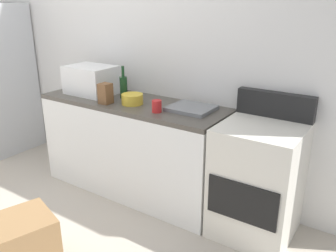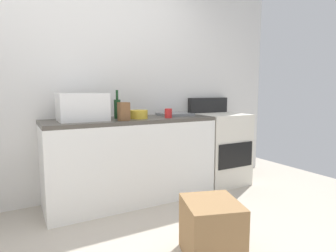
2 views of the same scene
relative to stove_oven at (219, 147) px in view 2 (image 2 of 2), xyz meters
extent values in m
cube|color=silver|center=(-1.52, 0.34, 0.83)|extent=(5.00, 0.10, 2.60)
cube|color=white|center=(-1.22, -0.01, -0.04)|extent=(1.80, 0.60, 0.86)
cube|color=#4C473F|center=(-1.22, -0.01, 0.41)|extent=(1.80, 0.60, 0.04)
cube|color=silver|center=(0.00, -0.01, -0.02)|extent=(0.60, 0.60, 0.90)
cube|color=black|center=(0.00, -0.31, -0.05)|extent=(0.52, 0.02, 0.30)
cube|color=black|center=(0.00, 0.25, 0.53)|extent=(0.60, 0.08, 0.20)
cube|color=white|center=(-1.72, -0.01, 0.57)|extent=(0.46, 0.34, 0.27)
cube|color=slate|center=(-0.63, 0.06, 0.45)|extent=(0.36, 0.32, 0.03)
cylinder|color=#193F1E|center=(-1.35, 0.04, 0.53)|extent=(0.07, 0.07, 0.20)
cylinder|color=#193F1E|center=(-1.35, 0.04, 0.68)|extent=(0.03, 0.03, 0.10)
cylinder|color=red|center=(-0.84, -0.15, 0.48)|extent=(0.08, 0.08, 0.10)
cube|color=brown|center=(-1.37, -0.19, 0.52)|extent=(0.10, 0.10, 0.18)
cylinder|color=gold|center=(-1.16, -0.08, 0.48)|extent=(0.19, 0.19, 0.09)
cube|color=olive|center=(-1.14, -1.31, -0.26)|extent=(0.49, 0.51, 0.42)
camera|label=1|loc=(0.76, -2.39, 1.31)|focal=37.63mm
camera|label=2|loc=(-2.33, -2.82, 0.72)|focal=30.12mm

